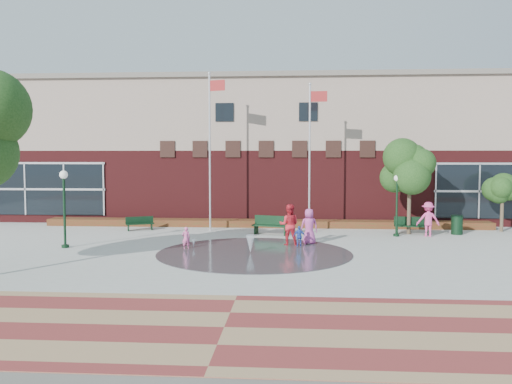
# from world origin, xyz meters

# --- Properties ---
(ground) EXTENTS (120.00, 120.00, 0.00)m
(ground) POSITION_xyz_m (0.00, 0.00, 0.00)
(ground) COLOR #666056
(ground) RESTS_ON ground
(plaza_concrete) EXTENTS (46.00, 18.00, 0.01)m
(plaza_concrete) POSITION_xyz_m (0.00, 4.00, 0.00)
(plaza_concrete) COLOR #A8A8A0
(plaza_concrete) RESTS_ON ground
(paver_band) EXTENTS (46.00, 6.00, 0.01)m
(paver_band) POSITION_xyz_m (0.00, -7.00, 0.00)
(paver_band) COLOR maroon
(paver_band) RESTS_ON ground
(splash_pad) EXTENTS (8.40, 8.40, 0.01)m
(splash_pad) POSITION_xyz_m (0.00, 3.00, 0.00)
(splash_pad) COLOR #383A3D
(splash_pad) RESTS_ON ground
(library_building) EXTENTS (44.40, 10.40, 9.20)m
(library_building) POSITION_xyz_m (0.00, 17.48, 4.64)
(library_building) COLOR #55181A
(library_building) RESTS_ON ground
(flower_bed) EXTENTS (26.00, 1.20, 0.40)m
(flower_bed) POSITION_xyz_m (0.00, 11.60, 0.00)
(flower_bed) COLOR maroon
(flower_bed) RESTS_ON ground
(flagpole_left) EXTENTS (0.98, 0.41, 8.80)m
(flagpole_left) POSITION_xyz_m (-2.94, 9.77, 4.90)
(flagpole_left) COLOR silver
(flagpole_left) RESTS_ON ground
(flagpole_right) EXTENTS (1.00, 0.18, 8.10)m
(flagpole_right) POSITION_xyz_m (2.56, 9.31, 4.53)
(flagpole_right) COLOR silver
(flagpole_right) RESTS_ON ground
(lamp_left) EXTENTS (0.38, 0.38, 3.54)m
(lamp_left) POSITION_xyz_m (-8.73, 3.81, 2.20)
(lamp_left) COLOR black
(lamp_left) RESTS_ON ground
(lamp_right) EXTENTS (0.34, 0.34, 3.22)m
(lamp_right) POSITION_xyz_m (7.01, 8.37, 2.00)
(lamp_right) COLOR black
(lamp_right) RESTS_ON ground
(bench_left) EXTENTS (1.59, 1.02, 0.78)m
(bench_left) POSITION_xyz_m (-6.94, 9.60, 0.25)
(bench_left) COLOR black
(bench_left) RESTS_ON ground
(bench_mid) EXTENTS (2.08, 1.11, 1.01)m
(bench_mid) POSITION_xyz_m (0.48, 8.51, 0.32)
(bench_mid) COLOR black
(bench_mid) RESTS_ON ground
(bench_right) EXTENTS (1.90, 0.70, 0.94)m
(bench_right) POSITION_xyz_m (7.98, 9.17, 0.30)
(bench_right) COLOR black
(bench_right) RESTS_ON ground
(trash_can) EXTENTS (0.64, 0.64, 1.04)m
(trash_can) POSITION_xyz_m (10.35, 9.28, 0.53)
(trash_can) COLOR black
(trash_can) RESTS_ON ground
(tree_mid) EXTENTS (2.87, 2.87, 4.85)m
(tree_mid) POSITION_xyz_m (7.83, 9.28, 3.53)
(tree_mid) COLOR #473929
(tree_mid) RESTS_ON ground
(tree_small_right) EXTENTS (2.01, 2.01, 3.44)m
(tree_small_right) POSITION_xyz_m (13.11, 10.51, 2.51)
(tree_small_right) COLOR #473929
(tree_small_right) RESTS_ON ground
(water_jet_a) EXTENTS (0.40, 0.40, 0.77)m
(water_jet_a) POSITION_xyz_m (-0.17, 3.03, 0.00)
(water_jet_a) COLOR white
(water_jet_a) RESTS_ON ground
(water_jet_b) EXTENTS (0.17, 0.17, 0.39)m
(water_jet_b) POSITION_xyz_m (-2.86, 4.13, 0.00)
(water_jet_b) COLOR white
(water_jet_b) RESTS_ON ground
(child_splash) EXTENTS (0.43, 0.36, 1.02)m
(child_splash) POSITION_xyz_m (-3.15, 3.86, 0.51)
(child_splash) COLOR pink
(child_splash) RESTS_ON ground
(adult_red) EXTENTS (0.98, 0.79, 1.95)m
(adult_red) POSITION_xyz_m (1.47, 5.25, 0.97)
(adult_red) COLOR red
(adult_red) RESTS_ON ground
(adult_pink) EXTENTS (0.92, 0.69, 1.72)m
(adult_pink) POSITION_xyz_m (2.41, 5.58, 0.86)
(adult_pink) COLOR #BE489B
(adult_pink) RESTS_ON ground
(child_blue) EXTENTS (0.60, 0.28, 0.99)m
(child_blue) POSITION_xyz_m (1.95, 4.76, 0.50)
(child_blue) COLOR blue
(child_blue) RESTS_ON ground
(person_bench) EXTENTS (1.17, 0.68, 1.81)m
(person_bench) POSITION_xyz_m (8.64, 8.49, 0.90)
(person_bench) COLOR #F04593
(person_bench) RESTS_ON ground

